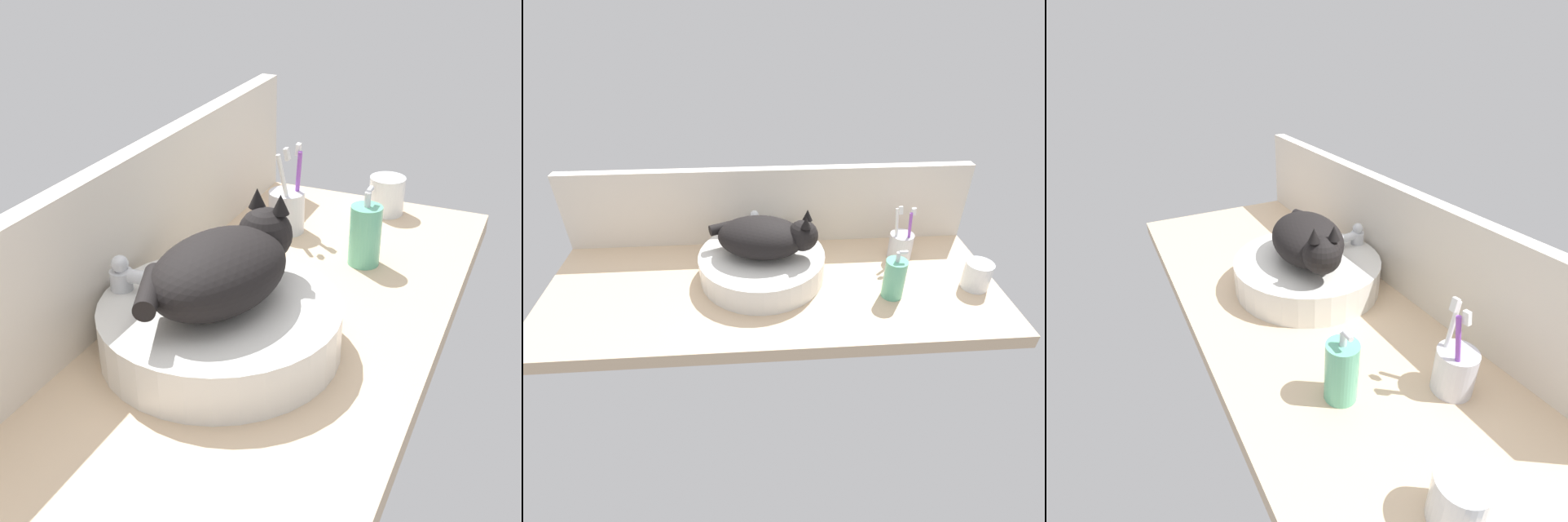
{
  "view_description": "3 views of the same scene",
  "coord_description": "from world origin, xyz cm",
  "views": [
    {
      "loc": [
        -86.58,
        -38.67,
        63.75
      ],
      "look_at": [
        8.31,
        2.33,
        10.16
      ],
      "focal_mm": 50.0,
      "sensor_mm": 36.0,
      "label": 1
    },
    {
      "loc": [
        -3.42,
        -95.74,
        72.77
      ],
      "look_at": [
        3.23,
        -0.33,
        7.89
      ],
      "focal_mm": 28.0,
      "sensor_mm": 36.0,
      "label": 2
    },
    {
      "loc": [
        77.18,
        -37.64,
        55.73
      ],
      "look_at": [
        2.83,
        1.07,
        10.7
      ],
      "focal_mm": 28.0,
      "sensor_mm": 36.0,
      "label": 3
    }
  ],
  "objects": [
    {
      "name": "backsplash_panel",
      "position": [
        0.0,
        25.04,
        12.86
      ],
      "size": [
        131.74,
        3.6,
        25.71
      ],
      "primitive_type": "cube",
      "color": "silver",
      "rests_on": "ground_plane"
    },
    {
      "name": "water_glass",
      "position": [
        58.31,
        -5.79,
        3.72
      ],
      "size": [
        7.66,
        7.66,
        8.19
      ],
      "color": "white",
      "rests_on": "ground_plane"
    },
    {
      "name": "faucet",
      "position": [
        -4.66,
        19.11,
        7.3
      ],
      "size": [
        3.99,
        11.86,
        13.6
      ],
      "color": "silver",
      "rests_on": "ground_plane"
    },
    {
      "name": "toothbrush_cup",
      "position": [
        41.02,
        10.66,
        4.68
      ],
      "size": [
        7.39,
        7.39,
        18.69
      ],
      "color": "silver",
      "rests_on": "ground_plane"
    },
    {
      "name": "soap_dispenser",
      "position": [
        33.22,
        -8.07,
        5.94
      ],
      "size": [
        5.95,
        5.95,
        14.94
      ],
      "color": "#60B793",
      "rests_on": "ground_plane"
    },
    {
      "name": "cat",
      "position": [
        -1.65,
        3.94,
        13.6
      ],
      "size": [
        31.36,
        21.69,
        14.0
      ],
      "color": "black",
      "rests_on": "sink_basin"
    },
    {
      "name": "ground_plane",
      "position": [
        0.0,
        0.0,
        -2.0
      ],
      "size": [
        131.74,
        53.67,
        4.0
      ],
      "primitive_type": "cube",
      "color": "#D1B28E"
    },
    {
      "name": "sink_basin",
      "position": [
        -3.01,
        4.14,
        3.92
      ],
      "size": [
        36.99,
        36.99,
        7.84
      ],
      "primitive_type": "cylinder",
      "color": "silver",
      "rests_on": "ground_plane"
    }
  ]
}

